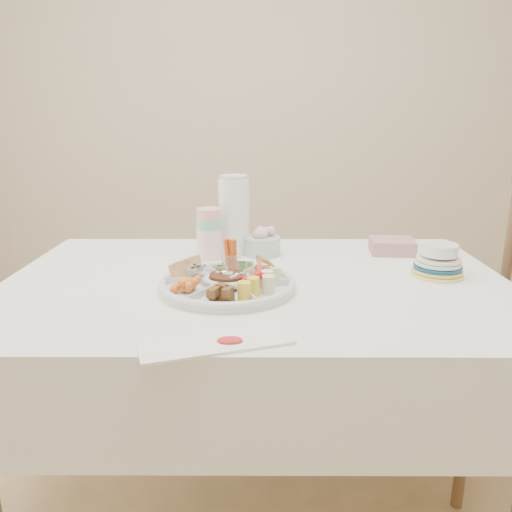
{
  "coord_description": "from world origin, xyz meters",
  "views": [
    {
      "loc": [
        0.0,
        -1.44,
        1.23
      ],
      "look_at": [
        -0.0,
        0.01,
        0.83
      ],
      "focal_mm": 35.0,
      "sensor_mm": 36.0,
      "label": 1
    }
  ],
  "objects_px": {
    "chair": "(490,327)",
    "thermos": "(234,214)",
    "party_tray": "(228,282)",
    "plate_stack": "(438,260)",
    "dining_table": "(256,390)"
  },
  "relations": [
    {
      "from": "party_tray",
      "to": "plate_stack",
      "type": "relative_size",
      "value": 2.43
    },
    {
      "from": "party_tray",
      "to": "chair",
      "type": "bearing_deg",
      "value": 15.0
    },
    {
      "from": "thermos",
      "to": "dining_table",
      "type": "bearing_deg",
      "value": -75.45
    },
    {
      "from": "dining_table",
      "to": "thermos",
      "type": "bearing_deg",
      "value": 104.55
    },
    {
      "from": "party_tray",
      "to": "thermos",
      "type": "xyz_separation_m",
      "value": [
        0.0,
        0.41,
        0.12
      ]
    },
    {
      "from": "party_tray",
      "to": "thermos",
      "type": "height_order",
      "value": "thermos"
    },
    {
      "from": "dining_table",
      "to": "thermos",
      "type": "relative_size",
      "value": 5.37
    },
    {
      "from": "plate_stack",
      "to": "chair",
      "type": "bearing_deg",
      "value": 23.88
    },
    {
      "from": "party_tray",
      "to": "thermos",
      "type": "distance_m",
      "value": 0.42
    },
    {
      "from": "chair",
      "to": "thermos",
      "type": "height_order",
      "value": "chair"
    },
    {
      "from": "thermos",
      "to": "plate_stack",
      "type": "bearing_deg",
      "value": -23.35
    },
    {
      "from": "thermos",
      "to": "party_tray",
      "type": "bearing_deg",
      "value": -90.06
    },
    {
      "from": "dining_table",
      "to": "chair",
      "type": "height_order",
      "value": "chair"
    },
    {
      "from": "thermos",
      "to": "plate_stack",
      "type": "xyz_separation_m",
      "value": [
        0.64,
        -0.28,
        -0.09
      ]
    },
    {
      "from": "dining_table",
      "to": "plate_stack",
      "type": "height_order",
      "value": "plate_stack"
    }
  ]
}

